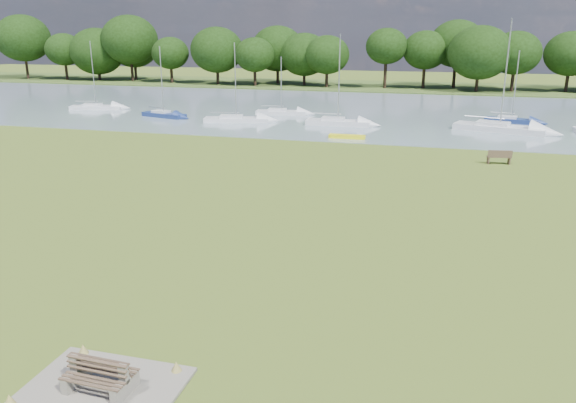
% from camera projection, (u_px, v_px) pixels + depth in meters
% --- Properties ---
extents(ground, '(220.00, 220.00, 0.00)m').
position_uv_depth(ground, '(260.00, 225.00, 28.10)').
color(ground, olive).
extents(river, '(220.00, 40.00, 0.10)m').
position_uv_depth(river, '(369.00, 111.00, 66.83)').
color(river, gray).
rests_on(river, ground).
extents(far_bank, '(220.00, 20.00, 0.40)m').
position_uv_depth(far_bank, '(392.00, 87.00, 94.50)').
color(far_bank, '#4C6626').
rests_on(far_bank, ground).
extents(concrete_pad, '(4.20, 3.20, 0.10)m').
position_uv_depth(concrete_pad, '(101.00, 390.00, 15.17)').
color(concrete_pad, gray).
rests_on(concrete_pad, ground).
extents(bench_pair, '(1.87, 1.15, 0.99)m').
position_uv_depth(bench_pair, '(100.00, 376.00, 15.04)').
color(bench_pair, gray).
rests_on(bench_pair, concrete_pad).
extents(riverbank_bench, '(1.76, 0.77, 1.05)m').
position_uv_depth(riverbank_bench, '(499.00, 157.00, 40.62)').
color(riverbank_bench, brown).
rests_on(riverbank_bench, ground).
extents(kayak, '(3.23, 0.77, 0.32)m').
position_uv_depth(kayak, '(347.00, 137.00, 50.07)').
color(kayak, '#F6EF13').
rests_on(kayak, river).
extents(tree_line, '(153.17, 9.19, 11.12)m').
position_uv_depth(tree_line, '(431.00, 48.00, 87.35)').
color(tree_line, black).
rests_on(tree_line, far_bank).
extents(sailboat_0, '(5.47, 2.54, 7.30)m').
position_uv_depth(sailboat_0, '(511.00, 119.00, 58.36)').
color(sailboat_0, navy).
rests_on(sailboat_0, river).
extents(sailboat_2, '(6.41, 3.26, 8.02)m').
position_uv_depth(sailboat_2, '(96.00, 106.00, 68.24)').
color(sailboat_2, silver).
rests_on(sailboat_2, river).
extents(sailboat_4, '(6.99, 3.44, 8.04)m').
position_uv_depth(sailboat_4, '(236.00, 118.00, 58.88)').
color(sailboat_4, silver).
rests_on(sailboat_4, river).
extents(sailboat_5, '(5.91, 2.25, 6.41)m').
position_uv_depth(sailboat_5, '(281.00, 111.00, 64.06)').
color(sailboat_5, silver).
rests_on(sailboat_5, river).
extents(sailboat_6, '(6.46, 1.82, 8.91)m').
position_uv_depth(sailboat_6, '(337.00, 120.00, 56.81)').
color(sailboat_6, silver).
rests_on(sailboat_6, river).
extents(sailboat_7, '(5.56, 2.92, 7.59)m').
position_uv_depth(sailboat_7, '(163.00, 113.00, 62.12)').
color(sailboat_7, navy).
rests_on(sailboat_7, river).
extents(sailboat_8, '(8.70, 4.74, 10.25)m').
position_uv_depth(sailboat_8, '(499.00, 126.00, 53.46)').
color(sailboat_8, silver).
rests_on(sailboat_8, river).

